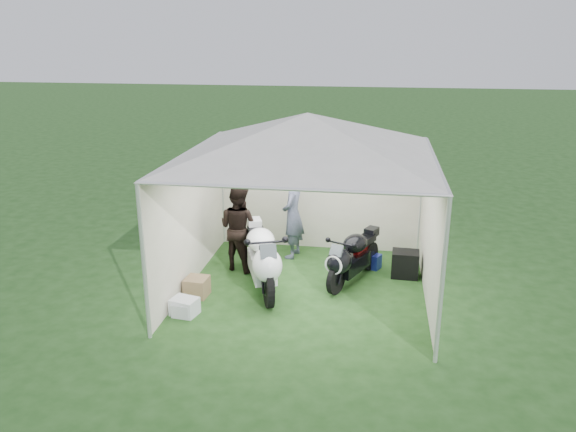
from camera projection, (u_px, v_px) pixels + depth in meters
name	position (u px, v px, depth m)	size (l,w,h in m)	color
ground	(306.00, 288.00, 9.65)	(80.00, 80.00, 0.00)	#1B3F14
canopy_tent	(307.00, 139.00, 8.89)	(5.66, 5.66, 3.00)	silver
motorcycle_white	(262.00, 257.00, 9.43)	(1.02, 2.07, 1.06)	black
motorcycle_black	(351.00, 257.00, 9.72)	(0.94, 1.66, 0.88)	black
paddock_stand	(371.00, 261.00, 10.47)	(0.36, 0.23, 0.27)	#2534C3
person_dark_jacket	(238.00, 228.00, 10.23)	(0.78, 0.61, 1.60)	black
person_blue_jacket	(293.00, 215.00, 10.79)	(0.62, 0.41, 1.70)	slate
equipment_box	(405.00, 264.00, 10.06)	(0.48, 0.38, 0.48)	black
crate_0	(185.00, 306.00, 8.71)	(0.40, 0.31, 0.26)	silver
crate_1	(197.00, 287.00, 9.32)	(0.36, 0.36, 0.32)	brown
crate_2	(183.00, 310.00, 8.67)	(0.29, 0.24, 0.21)	#AFB5B9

